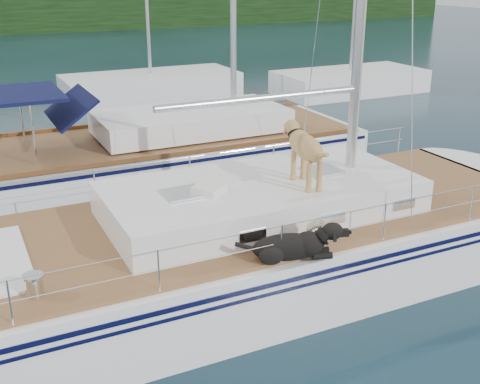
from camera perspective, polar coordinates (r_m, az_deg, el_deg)
ground at (r=10.47m, az=-2.01°, el=-9.00°), size 120.00×120.00×0.00m
main_sailboat at (r=10.18m, az=-1.52°, el=-5.58°), size 12.00×4.01×14.01m
neighbor_sailboat at (r=15.46m, az=-8.31°, el=3.32°), size 11.00×3.50×13.30m
bg_boat_center at (r=25.94m, az=-8.43°, el=9.96°), size 7.20×3.00×11.65m
bg_boat_east at (r=26.87m, az=10.37°, el=10.23°), size 6.40×3.00×11.65m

